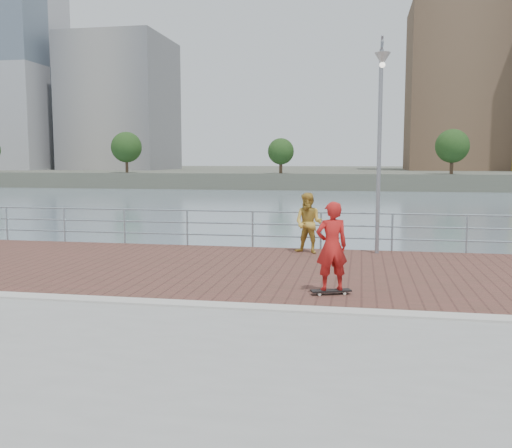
% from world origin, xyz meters
% --- Properties ---
extents(water, '(400.00, 400.00, 0.00)m').
position_xyz_m(water, '(0.00, 0.00, -2.00)').
color(water, slate).
rests_on(water, ground).
extents(brick_lane, '(40.00, 6.80, 0.02)m').
position_xyz_m(brick_lane, '(0.00, 3.60, 0.01)').
color(brick_lane, brown).
rests_on(brick_lane, seawall).
extents(curb, '(40.00, 0.40, 0.06)m').
position_xyz_m(curb, '(0.00, 0.00, 0.03)').
color(curb, '#B7B5AD').
rests_on(curb, seawall).
extents(far_shore, '(320.00, 95.00, 2.50)m').
position_xyz_m(far_shore, '(0.00, 122.50, -0.75)').
color(far_shore, '#4C5142').
rests_on(far_shore, ground).
extents(guardrail, '(39.06, 0.06, 1.13)m').
position_xyz_m(guardrail, '(0.00, 7.00, 0.69)').
color(guardrail, '#8C9EA8').
rests_on(guardrail, brick_lane).
extents(street_lamp, '(0.41, 1.20, 5.67)m').
position_xyz_m(street_lamp, '(2.64, 6.09, 4.03)').
color(street_lamp, gray).
rests_on(street_lamp, brick_lane).
extents(skateboard, '(0.81, 0.46, 0.09)m').
position_xyz_m(skateboard, '(1.63, 1.29, 0.09)').
color(skateboard, black).
rests_on(skateboard, brick_lane).
extents(skateboarder, '(0.74, 0.61, 1.75)m').
position_xyz_m(skateboarder, '(1.63, 1.29, 0.98)').
color(skateboarder, red).
rests_on(skateboarder, skateboard).
extents(bystander, '(0.99, 0.87, 1.71)m').
position_xyz_m(bystander, '(0.74, 6.16, 0.87)').
color(bystander, gold).
rests_on(bystander, brick_lane).
extents(skyline, '(233.00, 41.00, 66.27)m').
position_xyz_m(skyline, '(28.96, 104.41, 22.82)').
color(skyline, '#ADA38E').
rests_on(skyline, far_shore).
extents(shoreline_trees, '(144.68, 4.91, 6.54)m').
position_xyz_m(shoreline_trees, '(7.34, 77.00, 4.34)').
color(shoreline_trees, '#473323').
rests_on(shoreline_trees, far_shore).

